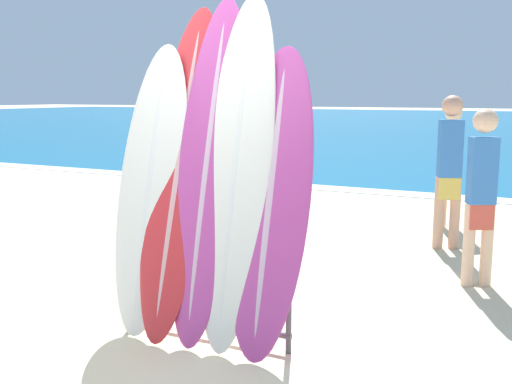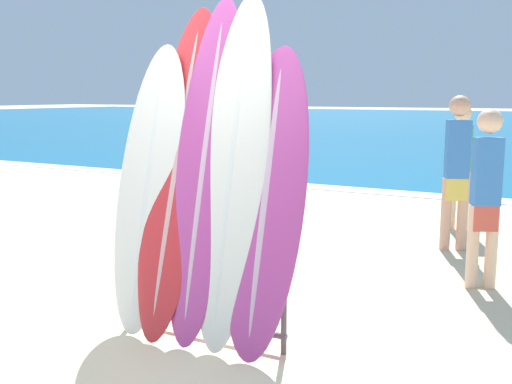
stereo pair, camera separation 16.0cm
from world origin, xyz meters
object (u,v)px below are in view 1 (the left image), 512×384
(surfboard_slot_1, at_px, (180,171))
(person_near_water, at_px, (451,162))
(surfboard_slot_2, at_px, (208,170))
(surfboard_slot_3, at_px, (237,171))
(surfboard_slot_4, at_px, (271,202))
(surfboard_slot_0, at_px, (151,188))
(person_mid_beach, at_px, (481,191))
(surfboard_rack, at_px, (207,271))
(person_far_left, at_px, (275,149))
(person_far_right, at_px, (449,166))

(surfboard_slot_1, distance_m, person_near_water, 4.62)
(surfboard_slot_2, xyz_separation_m, person_near_water, (1.00, 4.46, -0.34))
(surfboard_slot_3, xyz_separation_m, surfboard_slot_4, (0.27, -0.03, -0.18))
(surfboard_slot_1, relative_size, surfboard_slot_4, 1.15)
(surfboard_slot_0, bearing_deg, person_near_water, 71.79)
(person_near_water, height_order, person_mid_beach, person_mid_beach)
(surfboard_rack, xyz_separation_m, surfboard_slot_0, (-0.48, 0.01, 0.57))
(person_near_water, bearing_deg, surfboard_slot_4, -84.23)
(person_near_water, relative_size, person_far_left, 1.00)
(surfboard_slot_3, distance_m, person_near_water, 4.54)
(surfboard_rack, xyz_separation_m, surfboard_slot_1, (-0.25, 0.06, 0.71))
(surfboard_slot_0, height_order, surfboard_slot_2, surfboard_slot_2)
(person_far_right, bearing_deg, person_far_left, -54.01)
(person_mid_beach, bearing_deg, surfboard_slot_2, -154.85)
(surfboard_slot_2, height_order, person_mid_beach, surfboard_slot_2)
(surfboard_slot_4, bearing_deg, person_mid_beach, 62.21)
(surfboard_slot_1, xyz_separation_m, person_far_left, (-1.62, 5.22, -0.32))
(surfboard_rack, height_order, person_far_left, person_far_left)
(surfboard_slot_2, distance_m, person_far_right, 3.56)
(surfboard_slot_2, bearing_deg, person_far_left, 109.68)
(surfboard_slot_3, bearing_deg, surfboard_slot_2, 178.15)
(surfboard_slot_0, bearing_deg, person_far_right, 64.55)
(surfboard_rack, height_order, person_far_right, person_far_right)
(surfboard_rack, bearing_deg, surfboard_slot_0, 178.88)
(surfboard_rack, bearing_deg, surfboard_slot_3, 8.27)
(surfboard_rack, distance_m, person_far_left, 5.61)
(surfboard_slot_3, relative_size, surfboard_slot_4, 1.18)
(surfboard_rack, relative_size, person_far_left, 0.82)
(surfboard_slot_0, height_order, person_far_right, surfboard_slot_0)
(surfboard_slot_1, bearing_deg, surfboard_slot_3, -2.67)
(surfboard_slot_3, relative_size, person_near_water, 1.51)
(person_near_water, height_order, person_far_right, person_far_right)
(surfboard_slot_2, height_order, person_near_water, surfboard_slot_2)
(surfboard_slot_0, bearing_deg, surfboard_rack, -1.12)
(person_mid_beach, distance_m, person_far_right, 1.38)
(surfboard_slot_3, bearing_deg, person_far_left, 111.88)
(person_near_water, xyz_separation_m, person_far_left, (-2.87, 0.78, -0.00))
(surfboard_rack, xyz_separation_m, person_near_water, (1.00, 4.50, 0.39))
(surfboard_slot_1, bearing_deg, surfboard_rack, -12.77)
(surfboard_slot_2, xyz_separation_m, surfboard_slot_3, (0.23, -0.01, 0.00))
(person_mid_beach, xyz_separation_m, person_far_left, (-3.49, 3.16, -0.01))
(surfboard_slot_1, height_order, person_far_right, surfboard_slot_1)
(surfboard_slot_2, height_order, person_far_left, surfboard_slot_2)
(person_far_right, bearing_deg, person_near_water, -104.85)
(surfboard_slot_3, xyz_separation_m, person_near_water, (0.77, 4.46, -0.34))
(person_near_water, distance_m, person_far_left, 2.98)
(surfboard_slot_0, relative_size, person_near_water, 1.31)
(surfboard_slot_3, xyz_separation_m, person_mid_beach, (1.38, 2.08, -0.34))
(surfboard_slot_4, height_order, person_far_right, surfboard_slot_4)
(surfboard_slot_2, relative_size, person_mid_beach, 1.50)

